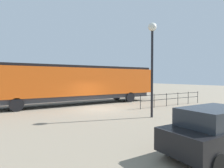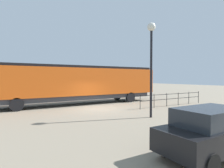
% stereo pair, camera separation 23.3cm
% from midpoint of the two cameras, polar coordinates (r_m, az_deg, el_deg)
% --- Properties ---
extents(ground_plane, '(120.00, 120.00, 0.00)m').
position_cam_midpoint_polar(ground_plane, '(16.84, -3.84, -7.42)').
color(ground_plane, gray).
extents(locomotive, '(3.06, 17.82, 3.93)m').
position_cam_midpoint_polar(locomotive, '(19.86, -8.77, 0.43)').
color(locomotive, '#D15114').
rests_on(locomotive, ground_plane).
extents(parked_car_black, '(1.84, 4.44, 1.68)m').
position_cam_midpoint_polar(parked_car_black, '(7.75, 28.90, -12.15)').
color(parked_car_black, black).
rests_on(parked_car_black, ground_plane).
extents(lamp_post, '(0.57, 0.57, 6.45)m').
position_cam_midpoint_polar(lamp_post, '(13.38, 12.24, 10.50)').
color(lamp_post, black).
rests_on(lamp_post, ground_plane).
extents(platform_fence, '(0.05, 8.13, 1.25)m').
position_cam_midpoint_polar(platform_fence, '(19.40, 18.10, -3.90)').
color(platform_fence, black).
rests_on(platform_fence, ground_plane).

